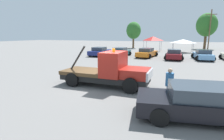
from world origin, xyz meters
name	(u,v)px	position (x,y,z in m)	size (l,w,h in m)	color
ground_plane	(105,85)	(0.00, 0.00, 0.00)	(160.00, 160.00, 0.00)	slate
tow_truck	(110,72)	(0.35, 0.00, 0.93)	(5.69, 2.16, 2.51)	black
foreground_car	(205,103)	(5.40, -2.79, 0.65)	(5.51, 2.81, 1.34)	black
person_near_truck	(169,83)	(4.00, -1.49, 0.96)	(0.37, 0.37, 1.66)	#475B84
parked_car_navy	(100,51)	(-7.32, 14.89, 0.65)	(2.57, 4.91, 1.34)	navy
parked_car_teal	(120,52)	(-3.97, 15.06, 0.65)	(2.56, 4.78, 1.34)	#196670
parked_car_orange	(147,53)	(-0.08, 15.48, 0.65)	(2.85, 4.87, 1.34)	orange
parked_car_maroon	(174,54)	(3.67, 14.73, 0.65)	(2.49, 4.67, 1.34)	maroon
parked_car_skyblue	(203,55)	(7.20, 15.40, 0.65)	(2.67, 4.48, 1.34)	#669ED1
canopy_tent_red	(153,39)	(-0.78, 25.81, 2.49)	(3.10, 3.10, 2.90)	#9E9EA3
canopy_tent_white	(183,41)	(4.81, 25.24, 2.07)	(3.46, 3.46, 2.41)	#9E9EA3
tree_left	(134,31)	(-6.50, 32.69, 4.24)	(3.54, 3.54, 6.31)	brown
tree_center	(207,25)	(9.69, 36.11, 5.42)	(4.52, 4.52, 8.07)	brown
utility_pole	(210,29)	(10.09, 33.64, 4.51)	(2.20, 0.24, 8.49)	brown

